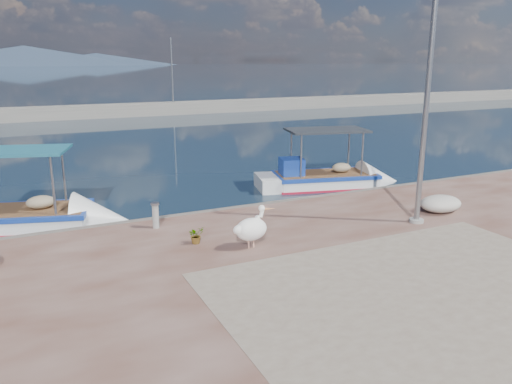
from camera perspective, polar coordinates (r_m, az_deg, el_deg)
The scene contains 11 objects.
ground at distance 13.02m, azimuth 7.34°, elevation -9.43°, with size 1400.00×1400.00×0.00m, color #162635.
quay_patch at distance 11.32m, azimuth 20.24°, elevation -11.35°, with size 9.00×7.00×0.01m, color gray.
breakwater at distance 50.56m, azimuth -18.24°, elevation 8.73°, with size 120.00×2.20×7.50m.
mountains at distance 660.01m, azimuth -25.43°, elevation 13.80°, with size 370.00×280.00×22.00m.
boat_left at distance 18.14m, azimuth -25.70°, elevation -2.97°, with size 6.61×3.78×3.02m.
boat_right at distance 21.86m, azimuth 7.73°, elevation 1.21°, with size 6.37×3.40×2.92m.
pelican at distance 13.15m, azimuth -0.48°, elevation -4.19°, with size 1.17×0.57×1.14m.
lamp_post at distance 15.50m, azimuth 18.74°, elevation 8.41°, with size 0.44×0.96×7.00m.
bollard_near at distance 15.03m, azimuth -11.41°, elevation -2.51°, with size 0.25×0.25×0.77m.
potted_plant at distance 13.66m, azimuth -6.87°, elevation -4.90°, with size 0.43×0.37×0.47m, color #33722D.
net_pile_d at distance 17.43m, azimuth 20.35°, elevation -1.26°, with size 1.45×1.09×0.54m, color beige.
Camera 1 is at (-6.57, -9.91, 5.32)m, focal length 35.00 mm.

